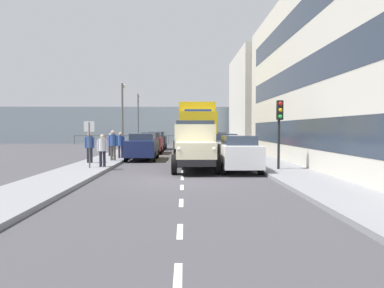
# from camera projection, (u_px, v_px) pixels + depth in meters

# --- Properties ---
(ground_plane) EXTENTS (80.00, 80.00, 0.00)m
(ground_plane) POSITION_uv_depth(u_px,v_px,m) (183.00, 158.00, 25.43)
(ground_plane) COLOR #423F44
(sidewalk_left) EXTENTS (2.40, 44.83, 0.15)m
(sidewalk_left) POSITION_uv_depth(u_px,v_px,m) (252.00, 157.00, 25.52)
(sidewalk_left) COLOR gray
(sidewalk_left) RESTS_ON ground_plane
(sidewalk_right) EXTENTS (2.40, 44.83, 0.15)m
(sidewalk_right) POSITION_uv_depth(u_px,v_px,m) (114.00, 157.00, 25.33)
(sidewalk_right) COLOR gray
(sidewalk_right) RESTS_ON ground_plane
(road_centreline_markings) EXTENTS (0.12, 39.73, 0.01)m
(road_centreline_markings) POSITION_uv_depth(u_px,v_px,m) (183.00, 159.00, 24.37)
(road_centreline_markings) COLOR silver
(road_centreline_markings) RESTS_ON ground_plane
(building_terrace) EXTENTS (8.15, 24.72, 10.03)m
(building_terrace) POSITION_uv_depth(u_px,v_px,m) (368.00, 74.00, 19.89)
(building_terrace) COLOR beige
(building_terrace) RESTS_ON ground_plane
(building_far_block) EXTENTS (8.14, 12.87, 10.45)m
(building_far_block) POSITION_uv_depth(u_px,v_px,m) (271.00, 101.00, 42.14)
(building_far_block) COLOR beige
(building_far_block) RESTS_ON ground_plane
(sea_horizon) EXTENTS (80.00, 0.80, 5.00)m
(sea_horizon) POSITION_uv_depth(u_px,v_px,m) (184.00, 125.00, 50.71)
(sea_horizon) COLOR #84939E
(sea_horizon) RESTS_ON ground_plane
(seawall_railing) EXTENTS (28.08, 0.08, 1.20)m
(seawall_railing) POSITION_uv_depth(u_px,v_px,m) (184.00, 137.00, 47.18)
(seawall_railing) COLOR #4C5156
(seawall_railing) RESTS_ON ground_plane
(truck_vintage_cream) EXTENTS (2.17, 5.64, 2.43)m
(truck_vintage_cream) POSITION_uv_depth(u_px,v_px,m) (195.00, 147.00, 17.69)
(truck_vintage_cream) COLOR black
(truck_vintage_cream) RESTS_ON ground_plane
(lorry_cargo_yellow) EXTENTS (2.58, 8.20, 3.87)m
(lorry_cargo_yellow) POSITION_uv_depth(u_px,v_px,m) (196.00, 128.00, 26.83)
(lorry_cargo_yellow) COLOR gold
(lorry_cargo_yellow) RESTS_ON ground_plane
(car_white_kerbside_near) EXTENTS (1.80, 4.38, 1.72)m
(car_white_kerbside_near) POSITION_uv_depth(u_px,v_px,m) (238.00, 153.00, 17.45)
(car_white_kerbside_near) COLOR white
(car_white_kerbside_near) RESTS_ON ground_plane
(car_grey_kerbside_1) EXTENTS (1.77, 4.40, 1.72)m
(car_grey_kerbside_1) POSITION_uv_depth(u_px,v_px,m) (224.00, 146.00, 23.75)
(car_grey_kerbside_1) COLOR slate
(car_grey_kerbside_1) RESTS_ON ground_plane
(car_red_kerbside_2) EXTENTS (1.79, 3.99, 1.72)m
(car_red_kerbside_2) POSITION_uv_depth(u_px,v_px,m) (216.00, 143.00, 29.75)
(car_red_kerbside_2) COLOR #B21E1E
(car_red_kerbside_2) RESTS_ON ground_plane
(car_teal_kerbside_3) EXTENTS (1.77, 4.06, 1.72)m
(car_teal_kerbside_3) POSITION_uv_depth(u_px,v_px,m) (211.00, 141.00, 35.17)
(car_teal_kerbside_3) COLOR #1E6670
(car_teal_kerbside_3) RESTS_ON ground_plane
(car_navy_oppositeside_0) EXTENTS (1.91, 4.39, 1.72)m
(car_navy_oppositeside_0) POSITION_uv_depth(u_px,v_px,m) (143.00, 146.00, 23.87)
(car_navy_oppositeside_0) COLOR navy
(car_navy_oppositeside_0) RESTS_ON ground_plane
(car_maroon_oppositeside_1) EXTENTS (1.87, 4.22, 1.72)m
(car_maroon_oppositeside_1) POSITION_uv_depth(u_px,v_px,m) (151.00, 142.00, 30.26)
(car_maroon_oppositeside_1) COLOR maroon
(car_maroon_oppositeside_1) RESTS_ON ground_plane
(car_black_oppositeside_2) EXTENTS (1.84, 4.05, 1.72)m
(car_black_oppositeside_2) POSITION_uv_depth(u_px,v_px,m) (157.00, 140.00, 35.94)
(car_black_oppositeside_2) COLOR black
(car_black_oppositeside_2) RESTS_ON ground_plane
(pedestrian_couple_b) EXTENTS (0.53, 0.34, 1.61)m
(pedestrian_couple_b) POSITION_uv_depth(u_px,v_px,m) (102.00, 148.00, 18.21)
(pedestrian_couple_b) COLOR black
(pedestrian_couple_b) RESTS_ON sidewalk_right
(pedestrian_in_dark_coat) EXTENTS (0.53, 0.34, 1.70)m
(pedestrian_in_dark_coat) POSITION_uv_depth(u_px,v_px,m) (90.00, 145.00, 20.36)
(pedestrian_in_dark_coat) COLOR black
(pedestrian_in_dark_coat) RESTS_ON sidewalk_right
(pedestrian_strolling) EXTENTS (0.53, 0.34, 1.78)m
(pedestrian_strolling) POSITION_uv_depth(u_px,v_px,m) (113.00, 143.00, 21.87)
(pedestrian_strolling) COLOR #4C473D
(pedestrian_strolling) RESTS_ON sidewalk_right
(pedestrian_couple_a) EXTENTS (0.53, 0.34, 1.66)m
(pedestrian_couple_a) POSITION_uv_depth(u_px,v_px,m) (120.00, 143.00, 23.59)
(pedestrian_couple_a) COLOR #383342
(pedestrian_couple_a) RESTS_ON sidewalk_right
(pedestrian_by_lamp) EXTENTS (0.53, 0.34, 1.58)m
(pedestrian_by_lamp) POSITION_uv_depth(u_px,v_px,m) (111.00, 143.00, 25.31)
(pedestrian_by_lamp) COLOR #383342
(pedestrian_by_lamp) RESTS_ON sidewalk_right
(traffic_light_near) EXTENTS (0.28, 0.41, 3.20)m
(traffic_light_near) POSITION_uv_depth(u_px,v_px,m) (279.00, 119.00, 17.09)
(traffic_light_near) COLOR black
(traffic_light_near) RESTS_ON sidewalk_left
(lamp_post_promenade) EXTENTS (0.32, 1.14, 5.55)m
(lamp_post_promenade) POSITION_uv_depth(u_px,v_px,m) (123.00, 110.00, 29.84)
(lamp_post_promenade) COLOR #59595B
(lamp_post_promenade) RESTS_ON sidewalk_right
(lamp_post_far) EXTENTS (0.32, 1.14, 5.56)m
(lamp_post_far) POSITION_uv_depth(u_px,v_px,m) (138.00, 115.00, 38.94)
(lamp_post_far) COLOR #59595B
(lamp_post_far) RESTS_ON sidewalk_right
(street_sign) EXTENTS (0.50, 0.07, 2.25)m
(street_sign) POSITION_uv_depth(u_px,v_px,m) (89.00, 136.00, 17.72)
(street_sign) COLOR #4C4C4C
(street_sign) RESTS_ON sidewalk_right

